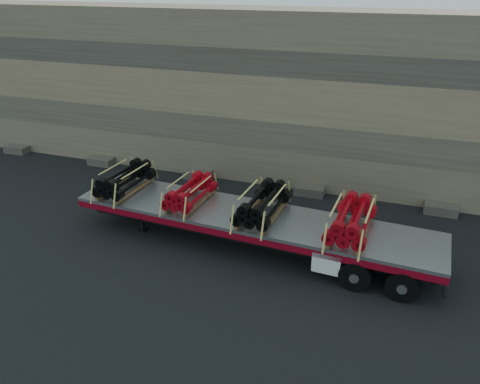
{
  "coord_description": "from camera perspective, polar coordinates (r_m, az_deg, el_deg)",
  "views": [
    {
      "loc": [
        5.09,
        -12.63,
        8.19
      ],
      "look_at": [
        0.3,
        0.92,
        1.5
      ],
      "focal_mm": 35.0,
      "sensor_mm": 36.0,
      "label": 1
    }
  ],
  "objects": [
    {
      "name": "bundle_rear",
      "position": [
        14.15,
        13.41,
        -3.46
      ],
      "size": [
        1.32,
        2.44,
        0.84
      ],
      "primitive_type": null,
      "rotation": [
        0.0,
        0.0,
        -0.06
      ],
      "color": "#AB0914",
      "rests_on": "trailer"
    },
    {
      "name": "bundle_front",
      "position": [
        17.02,
        -13.83,
        1.42
      ],
      "size": [
        1.26,
        2.33,
        0.81
      ],
      "primitive_type": null,
      "rotation": [
        0.0,
        0.0,
        -0.06
      ],
      "color": "black",
      "rests_on": "trailer"
    },
    {
      "name": "bundle_midrear",
      "position": [
        14.73,
        2.74,
        -1.57
      ],
      "size": [
        1.31,
        2.42,
        0.84
      ],
      "primitive_type": null,
      "rotation": [
        0.0,
        0.0,
        -0.06
      ],
      "color": "black",
      "rests_on": "trailer"
    },
    {
      "name": "bundle_midfront",
      "position": [
        15.72,
        -6.12,
        -0.09
      ],
      "size": [
        1.17,
        2.16,
        0.75
      ],
      "primitive_type": null,
      "rotation": [
        0.0,
        0.0,
        -0.06
      ],
      "color": "#AB0914",
      "rests_on": "trailer"
    },
    {
      "name": "ground",
      "position": [
        15.89,
        -2.14,
        -6.07
      ],
      "size": [
        120.0,
        120.0,
        0.0
      ],
      "primitive_type": "plane",
      "color": "black",
      "rests_on": "ground"
    },
    {
      "name": "trailer",
      "position": [
        15.33,
        1.28,
        -4.72
      ],
      "size": [
        12.07,
        2.96,
        1.2
      ],
      "primitive_type": null,
      "rotation": [
        0.0,
        0.0,
        -0.06
      ],
      "color": "#A5A7AC",
      "rests_on": "ground"
    },
    {
      "name": "rock_wall",
      "position": [
        20.35,
        4.53,
        11.56
      ],
      "size": [
        44.0,
        3.0,
        7.0
      ],
      "primitive_type": "cube",
      "color": "#7A6B54",
      "rests_on": "ground"
    }
  ]
}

